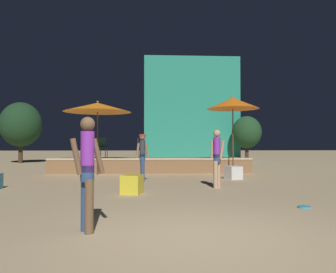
# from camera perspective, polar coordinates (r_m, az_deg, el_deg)

# --- Properties ---
(ground_plane) EXTENTS (120.00, 120.00, 0.00)m
(ground_plane) POSITION_cam_1_polar(r_m,az_deg,el_deg) (4.78, 5.10, -17.11)
(ground_plane) COLOR tan
(wooden_deck) EXTENTS (8.96, 3.00, 0.68)m
(wooden_deck) POSITION_cam_1_polar(r_m,az_deg,el_deg) (15.76, -3.00, -4.93)
(wooden_deck) COLOR olive
(wooden_deck) RESTS_ON ground
(patio_umbrella_0) EXTENTS (2.83, 2.83, 3.12)m
(patio_umbrella_0) POSITION_cam_1_polar(r_m,az_deg,el_deg) (14.18, -12.16, 4.97)
(patio_umbrella_0) COLOR brown
(patio_umbrella_0) RESTS_ON ground
(patio_umbrella_1) EXTENTS (2.19, 2.19, 3.34)m
(patio_umbrella_1) POSITION_cam_1_polar(r_m,az_deg,el_deg) (14.21, 11.22, 5.67)
(patio_umbrella_1) COLOR brown
(patio_umbrella_1) RESTS_ON ground
(cube_seat_1) EXTENTS (0.61, 0.61, 0.49)m
(cube_seat_1) POSITION_cam_1_polar(r_m,az_deg,el_deg) (8.67, -6.28, -8.28)
(cube_seat_1) COLOR yellow
(cube_seat_1) RESTS_ON ground
(cube_seat_2) EXTENTS (0.66, 0.66, 0.48)m
(cube_seat_2) POSITION_cam_1_polar(r_m,az_deg,el_deg) (12.40, 11.29, -6.19)
(cube_seat_2) COLOR white
(cube_seat_2) RESTS_ON ground
(person_0) EXTENTS (0.50, 0.34, 1.70)m
(person_0) POSITION_cam_1_polar(r_m,az_deg,el_deg) (5.00, -13.87, -5.63)
(person_0) COLOR #2D4C7F
(person_0) RESTS_ON ground
(person_1) EXTENTS (0.48, 0.29, 1.64)m
(person_1) POSITION_cam_1_polar(r_m,az_deg,el_deg) (11.29, -4.49, -3.28)
(person_1) COLOR #2D4C7F
(person_1) RESTS_ON ground
(person_2) EXTENTS (0.40, 0.37, 1.73)m
(person_2) POSITION_cam_1_polar(r_m,az_deg,el_deg) (9.83, 8.53, -3.40)
(person_2) COLOR tan
(person_2) RESTS_ON ground
(bistro_chair_0) EXTENTS (0.45, 0.45, 0.90)m
(bistro_chair_0) POSITION_cam_1_polar(r_m,az_deg,el_deg) (15.32, -11.32, -1.55)
(bistro_chair_0) COLOR #1E4C47
(bistro_chair_0) RESTS_ON wooden_deck
(bistro_chair_1) EXTENTS (0.40, 0.40, 0.90)m
(bistro_chair_1) POSITION_cam_1_polar(r_m,az_deg,el_deg) (15.85, -5.02, -1.56)
(bistro_chair_1) COLOR #2D3338
(bistro_chair_1) RESTS_ON wooden_deck
(frisbee_disc) EXTENTS (0.25, 0.25, 0.03)m
(frisbee_disc) POSITION_cam_1_polar(r_m,az_deg,el_deg) (7.35, 22.62, -11.25)
(frisbee_disc) COLOR #33B2D8
(frisbee_disc) RESTS_ON ground
(background_tree_0) EXTENTS (2.76, 2.76, 4.15)m
(background_tree_0) POSITION_cam_1_polar(r_m,az_deg,el_deg) (24.55, -24.25, 1.90)
(background_tree_0) COLOR #3D2B1C
(background_tree_0) RESTS_ON ground
(background_tree_1) EXTENTS (2.33, 2.33, 3.53)m
(background_tree_1) POSITION_cam_1_polar(r_m,az_deg,el_deg) (26.91, 13.55, 0.72)
(background_tree_1) COLOR #3D2B1C
(background_tree_1) RESTS_ON ground
(distant_building) EXTENTS (8.09, 4.55, 8.69)m
(distant_building) POSITION_cam_1_polar(r_m,az_deg,el_deg) (29.70, 3.76, 4.59)
(distant_building) COLOR teal
(distant_building) RESTS_ON ground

